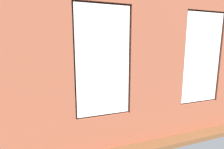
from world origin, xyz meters
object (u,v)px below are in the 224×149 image
at_px(candle_jar, 95,85).
at_px(potted_plant_beside_window_right, 25,123).
at_px(coffee_table, 100,88).
at_px(potted_plant_near_tv, 39,90).
at_px(table_plant_small, 103,84).
at_px(potted_plant_by_left_couch, 149,78).
at_px(cup_ceramic, 108,84).
at_px(remote_silver, 90,88).
at_px(papasan_chair, 87,79).
at_px(couch_left, 175,87).
at_px(couch_by_window, 127,114).
at_px(media_console, 23,99).
at_px(potted_plant_mid_room_small, 122,83).
at_px(potted_plant_foreground_right, 36,77).
at_px(tv_flatscreen, 22,82).
at_px(remote_black, 100,86).

distance_m(candle_jar, potted_plant_beside_window_right, 3.50).
relative_size(coffee_table, potted_plant_near_tv, 1.17).
xyz_separation_m(coffee_table, table_plant_small, (-0.10, 0.13, 0.16)).
relative_size(potted_plant_by_left_couch, potted_plant_beside_window_right, 0.89).
distance_m(cup_ceramic, remote_silver, 0.82).
bearing_deg(papasan_chair, couch_left, 144.26).
xyz_separation_m(couch_by_window, couch_left, (-2.94, -1.84, 0.00)).
bearing_deg(couch_left, media_console, -97.56).
bearing_deg(cup_ceramic, papasan_chair, -66.33).
height_order(papasan_chair, potted_plant_mid_room_small, papasan_chair).
height_order(candle_jar, potted_plant_by_left_couch, potted_plant_by_left_couch).
bearing_deg(potted_plant_mid_room_small, potted_plant_foreground_right, -15.41).
bearing_deg(coffee_table, papasan_chair, -81.70).
height_order(tv_flatscreen, potted_plant_mid_room_small, tv_flatscreen).
distance_m(papasan_chair, potted_plant_mid_room_small, 1.61).
xyz_separation_m(couch_left, candle_jar, (3.05, -0.86, 0.15)).
height_order(table_plant_small, potted_plant_foreground_right, potted_plant_foreground_right).
xyz_separation_m(candle_jar, table_plant_small, (-0.27, 0.24, 0.05)).
height_order(remote_black, potted_plant_mid_room_small, potted_plant_mid_room_small).
xyz_separation_m(couch_left, potted_plant_by_left_couch, (0.40, -1.31, 0.14)).
bearing_deg(potted_plant_foreground_right, remote_silver, 135.29).
xyz_separation_m(couch_left, potted_plant_foreground_right, (5.23, -2.54, 0.28)).
distance_m(coffee_table, potted_plant_foreground_right, 2.96).
relative_size(candle_jar, table_plant_small, 0.61).
bearing_deg(potted_plant_mid_room_small, coffee_table, 33.08).
height_order(candle_jar, potted_plant_foreground_right, potted_plant_foreground_right).
relative_size(couch_left, cup_ceramic, 15.93).
bearing_deg(candle_jar, potted_plant_beside_window_right, 53.00).
bearing_deg(media_console, coffee_table, -178.38).
relative_size(candle_jar, tv_flatscreen, 0.13).
bearing_deg(potted_plant_foreground_right, table_plant_small, 141.82).
bearing_deg(couch_by_window, papasan_chair, -87.72).
bearing_deg(potted_plant_beside_window_right, tv_flatscreen, -81.94).
height_order(couch_by_window, potted_plant_foreground_right, potted_plant_foreground_right).
distance_m(remote_silver, potted_plant_by_left_couch, 2.97).
relative_size(papasan_chair, potted_plant_mid_room_small, 2.31).
height_order(cup_ceramic, media_console, cup_ceramic).
xyz_separation_m(remote_silver, potted_plant_beside_window_right, (1.87, 2.56, 0.08)).
distance_m(couch_by_window, couch_left, 3.47).
bearing_deg(couch_left, cup_ceramic, -110.27).
height_order(remote_silver, potted_plant_mid_room_small, potted_plant_mid_room_small).
bearing_deg(coffee_table, potted_plant_by_left_couch, -167.19).
bearing_deg(tv_flatscreen, cup_ceramic, -175.76).
bearing_deg(potted_plant_beside_window_right, candle_jar, -127.00).
bearing_deg(couch_left, couch_by_window, -58.60).
height_order(couch_by_window, remote_black, couch_by_window).
relative_size(candle_jar, potted_plant_beside_window_right, 0.16).
bearing_deg(remote_silver, potted_plant_mid_room_small, 33.47).
relative_size(cup_ceramic, table_plant_small, 0.53).
xyz_separation_m(coffee_table, remote_black, (0.00, -0.00, 0.06)).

